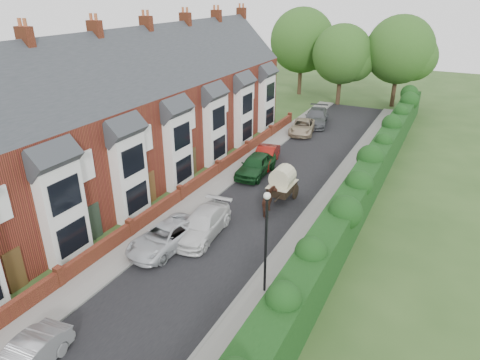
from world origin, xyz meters
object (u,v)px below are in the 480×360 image
Objects in this scene: car_white at (203,224)px; car_grey at (316,117)px; lamppost at (266,231)px; car_green at (256,165)px; horse at (270,202)px; car_beige at (303,127)px; horse_cart at (282,181)px; car_silver_b at (165,237)px; car_red at (266,156)px.

car_white is 23.80m from car_grey.
lamppost reaches higher than car_green.
car_beige is at bearing -94.65° from horse.
horse_cart is at bearing -107.05° from horse.
horse_cart reaches higher than horse.
horse_cart is (0.00, 2.04, 0.59)m from horse.
car_grey is at bearing 102.90° from lamppost.
car_grey is (-6.14, 26.78, -2.51)m from lamppost.
car_silver_b is at bearing 171.01° from lamppost.
car_red is at bearing 95.39° from car_silver_b.
horse is (3.51, 6.06, 0.14)m from car_silver_b.
car_beige is at bearing 105.30° from lamppost.
car_green reaches higher than car_silver_b.
lamppost is 6.53m from car_white.
car_grey reaches higher than car_silver_b.
lamppost is 1.11× the size of car_green.
lamppost is at bearing -76.31° from car_red.
car_red is 1.26× the size of horse_cart.
horse_cart reaches higher than car_white.
horse_cart is at bearing 107.15° from lamppost.
lamppost is 1.09× the size of car_silver_b.
car_red is at bearing -102.82° from car_grey.
lamppost is 16.01m from car_red.
horse_cart is at bearing 63.36° from car_white.
car_green is 0.86× the size of car_grey.
car_white is at bearing 42.62° from horse.
car_white reaches higher than car_beige.
car_grey is at bearing 78.88° from car_red.
car_red is at bearing 123.54° from horse_cart.
car_green is at bearing 90.68° from car_white.
horse_cart is (2.38, 6.10, 0.68)m from car_white.
horse_cart is at bearing -84.85° from car_beige.
horse reaches higher than car_grey.
horse is at bearing -74.41° from car_red.
car_grey is at bearing 100.66° from horse_cart.
car_white is 6.58m from horse_cart.
car_silver_b is at bearing -113.43° from horse_cart.
lamppost reaches higher than car_red.
car_silver_b is at bearing -124.94° from car_white.
car_green is 11.20m from car_beige.
horse reaches higher than car_beige.
car_green is 2.47× the size of horse.
car_grey is (-0.95, 23.78, 0.08)m from car_white.
car_beige is 2.49× the size of horse.
car_white reaches higher than car_silver_b.
lamppost is at bearing -3.78° from car_silver_b.
car_beige is 0.86× the size of car_grey.
car_green is at bearing -94.97° from car_red.
horse_cart reaches higher than car_beige.
car_grey is at bearing 94.80° from car_silver_b.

